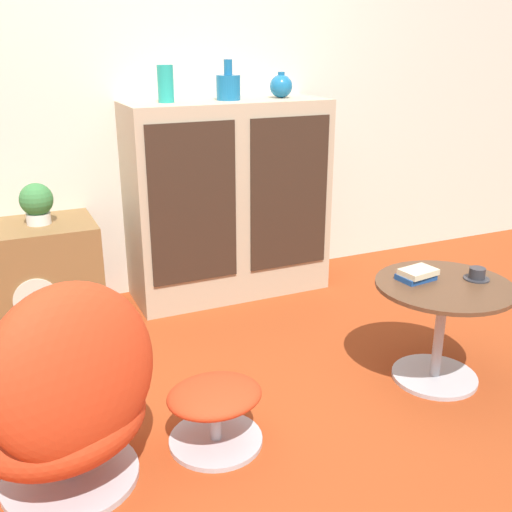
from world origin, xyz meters
The scene contains 13 objects.
ground_plane centered at (0.00, 0.00, 0.00)m, with size 12.00×12.00×0.00m, color #9E3D19.
wall_back centered at (0.00, 1.62, 1.30)m, with size 6.40×0.06×2.60m.
sideboard centered at (0.38, 1.36, 0.57)m, with size 1.16×0.45×1.14m.
tv_console centered at (-0.75, 1.36, 0.28)m, with size 0.70×0.46×0.56m.
egg_chair centered at (-0.74, -0.04, 0.35)m, with size 0.73×0.71×0.78m.
ottoman centered at (-0.23, -0.01, 0.17)m, with size 0.36×0.36×0.25m.
coffee_table centered at (0.85, 0.01, 0.31)m, with size 0.59×0.59×0.47m.
vase_leftmost centered at (0.04, 1.37, 1.24)m, with size 0.09×0.09×0.19m.
vase_inner_left centered at (0.40, 1.37, 1.22)m, with size 0.13×0.13×0.22m.
vase_inner_right centered at (0.72, 1.37, 1.21)m, with size 0.13×0.13×0.15m.
potted_plant centered at (-0.68, 1.36, 0.67)m, with size 0.17×0.17×0.21m.
teacup centered at (1.01, 0.00, 0.49)m, with size 0.11×0.11×0.05m.
book_stack centered at (0.77, 0.10, 0.49)m, with size 0.17×0.13×0.05m.
Camera 1 is at (-0.88, -1.82, 1.45)m, focal length 42.00 mm.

